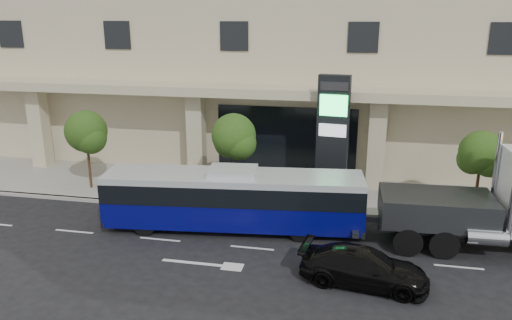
{
  "coord_description": "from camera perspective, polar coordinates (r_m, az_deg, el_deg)",
  "views": [
    {
      "loc": [
        3.87,
        -19.62,
        9.22
      ],
      "look_at": [
        -0.55,
        2.0,
        2.71
      ],
      "focal_mm": 35.0,
      "sensor_mm": 36.0,
      "label": 1
    }
  ],
  "objects": [
    {
      "name": "signage_pylon",
      "position": [
        25.24,
        8.72,
        2.69
      ],
      "size": [
        1.61,
        0.76,
        6.22
      ],
      "rotation": [
        0.0,
        0.0,
        -0.13
      ],
      "color": "black",
      "rests_on": "sidewalk"
    },
    {
      "name": "tree_mid",
      "position": [
        24.67,
        -2.5,
        2.43
      ],
      "size": [
        2.28,
        2.2,
        4.38
      ],
      "color": "#422B19",
      "rests_on": "sidewalk"
    },
    {
      "name": "tree_right",
      "position": [
        24.68,
        24.39,
        0.42
      ],
      "size": [
        2.1,
        2.0,
        4.04
      ],
      "color": "#422B19",
      "rests_on": "sidewalk"
    },
    {
      "name": "black_sedan",
      "position": [
        18.31,
        12.22,
        -11.88
      ],
      "size": [
        4.69,
        2.42,
        1.3
      ],
      "primitive_type": "imported",
      "rotation": [
        0.0,
        0.0,
        1.43
      ],
      "color": "black",
      "rests_on": "ground"
    },
    {
      "name": "tree_left",
      "position": [
        27.71,
        -18.79,
        2.81
      ],
      "size": [
        2.27,
        2.2,
        4.22
      ],
      "color": "#422B19",
      "rests_on": "sidewalk"
    },
    {
      "name": "tow_truck",
      "position": [
        22.12,
        26.81,
        -4.72
      ],
      "size": [
        10.19,
        2.82,
        4.64
      ],
      "rotation": [
        0.0,
        0.0,
        0.03
      ],
      "color": "#2D3033",
      "rests_on": "ground"
    },
    {
      "name": "curb",
      "position": [
        23.79,
        1.31,
        -6.18
      ],
      "size": [
        120.0,
        0.3,
        0.15
      ],
      "primitive_type": "cube",
      "color": "gray",
      "rests_on": "ground"
    },
    {
      "name": "ground",
      "position": [
        22.02,
        0.37,
        -8.32
      ],
      "size": [
        120.0,
        120.0,
        0.0
      ],
      "primitive_type": "plane",
      "color": "black",
      "rests_on": "ground"
    },
    {
      "name": "city_bus",
      "position": [
        21.87,
        -2.63,
        -4.41
      ],
      "size": [
        11.41,
        3.58,
        2.84
      ],
      "rotation": [
        0.0,
        0.0,
        0.11
      ],
      "color": "black",
      "rests_on": "ground"
    },
    {
      "name": "convention_center",
      "position": [
        35.26,
        5.51,
        17.58
      ],
      "size": [
        60.0,
        17.6,
        20.0
      ],
      "color": "#C0B590",
      "rests_on": "ground"
    },
    {
      "name": "sidewalk",
      "position": [
        26.55,
        2.47,
        -3.73
      ],
      "size": [
        120.0,
        6.0,
        0.15
      ],
      "primitive_type": "cube",
      "color": "gray",
      "rests_on": "ground"
    }
  ]
}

